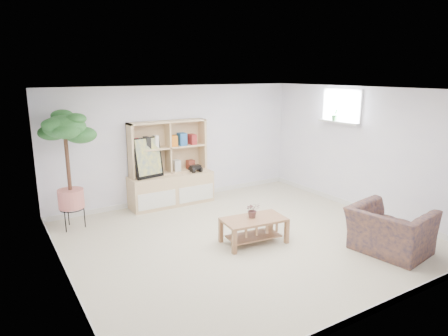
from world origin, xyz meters
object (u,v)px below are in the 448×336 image
floor_tree (68,171)px  armchair (390,227)px  storage_unit (171,164)px  coffee_table (254,230)px

floor_tree → armchair: bearing=-42.1°
storage_unit → armchair: storage_unit is taller
coffee_table → armchair: 2.05m
storage_unit → armchair: size_ratio=1.60×
storage_unit → floor_tree: (-2.01, -0.31, 0.17)m
armchair → coffee_table: bearing=39.1°
storage_unit → coffee_table: bearing=-82.4°
floor_tree → armchair: 5.24m
storage_unit → floor_tree: size_ratio=0.83×
floor_tree → armchair: (3.86, -3.49, -0.63)m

